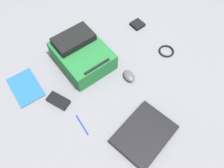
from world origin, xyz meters
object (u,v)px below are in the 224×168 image
object	(u,v)px
laptop	(144,134)
computer_mouse	(129,76)
backpack	(81,54)
book_blue	(26,87)
cable_coil	(166,51)
earbud_pouch	(137,24)
pen_black	(82,125)
power_brick	(58,101)

from	to	relation	value
laptop	computer_mouse	world-z (taller)	computer_mouse
backpack	book_blue	world-z (taller)	backpack
cable_coil	earbud_pouch	bearing A→B (deg)	-99.13
backpack	earbud_pouch	distance (m)	0.54
cable_coil	pen_black	size ratio (longest dim) A/B	0.76
backpack	laptop	world-z (taller)	backpack
laptop	power_brick	xyz separation A→B (m)	(0.21, -0.52, -0.00)
computer_mouse	power_brick	distance (m)	0.49
power_brick	earbud_pouch	distance (m)	0.86
laptop	power_brick	distance (m)	0.57
laptop	backpack	bearing A→B (deg)	-99.64
power_brick	earbud_pouch	size ratio (longest dim) A/B	1.56
book_blue	computer_mouse	size ratio (longest dim) A/B	2.81
backpack	pen_black	distance (m)	0.49
cable_coil	power_brick	xyz separation A→B (m)	(0.80, -0.24, 0.01)
book_blue	cable_coil	bearing A→B (deg)	151.86
pen_black	book_blue	bearing A→B (deg)	-79.33
laptop	cable_coil	world-z (taller)	laptop
pen_black	computer_mouse	bearing A→B (deg)	-176.53
power_brick	cable_coil	bearing A→B (deg)	163.44
computer_mouse	book_blue	bearing A→B (deg)	-20.28
cable_coil	pen_black	bearing A→B (deg)	-1.28
power_brick	pen_black	world-z (taller)	power_brick
cable_coil	pen_black	world-z (taller)	cable_coil
laptop	pen_black	world-z (taller)	laptop
laptop	power_brick	bearing A→B (deg)	-68.11
backpack	cable_coil	size ratio (longest dim) A/B	3.81
computer_mouse	earbud_pouch	xyz separation A→B (m)	(-0.41, -0.28, -0.01)
backpack	pen_black	size ratio (longest dim) A/B	2.89
laptop	pen_black	bearing A→B (deg)	-55.29
power_brick	earbud_pouch	world-z (taller)	power_brick
computer_mouse	power_brick	xyz separation A→B (m)	(0.45, -0.19, -0.00)
power_brick	pen_black	xyz separation A→B (m)	(0.00, 0.22, -0.01)
earbud_pouch	power_brick	bearing A→B (deg)	5.66
book_blue	backpack	bearing A→B (deg)	166.14
book_blue	cable_coil	distance (m)	1.01
backpack	cable_coil	distance (m)	0.61
pen_black	laptop	bearing A→B (deg)	124.71
cable_coil	earbud_pouch	distance (m)	0.33
book_blue	power_brick	xyz separation A→B (m)	(-0.09, 0.24, 0.01)
cable_coil	power_brick	world-z (taller)	power_brick
backpack	computer_mouse	world-z (taller)	backpack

